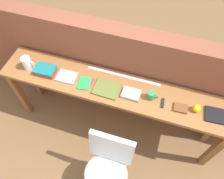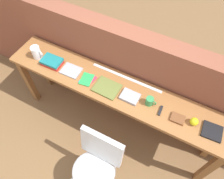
{
  "view_description": "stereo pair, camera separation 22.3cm",
  "coord_description": "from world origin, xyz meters",
  "px_view_note": "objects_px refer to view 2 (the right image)",
  "views": [
    {
      "loc": [
        0.39,
        -0.95,
        2.74
      ],
      "look_at": [
        0.0,
        0.25,
        0.9
      ],
      "focal_mm": 35.0,
      "sensor_mm": 36.0,
      "label": 1
    },
    {
      "loc": [
        0.59,
        -0.86,
        2.74
      ],
      "look_at": [
        0.0,
        0.25,
        0.9
      ],
      "focal_mm": 35.0,
      "sensor_mm": 36.0,
      "label": 2
    }
  ],
  "objects_px": {
    "book_open_centre": "(107,88)",
    "magazine_cycling": "(71,71)",
    "book_stack_leftmost": "(52,62)",
    "sports_ball_small": "(194,122)",
    "book_repair_rightmost": "(212,131)",
    "leather_journal_brown": "(178,119)",
    "chair_white_moulded": "(96,163)",
    "pitcher_white": "(36,52)",
    "mug": "(150,101)",
    "multitool_folded": "(160,111)",
    "pamphlet_pile_colourful": "(87,79)"
  },
  "relations": [
    {
      "from": "multitool_folded",
      "to": "pamphlet_pile_colourful",
      "type": "bearing_deg",
      "value": -179.5
    },
    {
      "from": "magazine_cycling",
      "to": "multitool_folded",
      "type": "height_order",
      "value": "same"
    },
    {
      "from": "book_open_centre",
      "to": "book_repair_rightmost",
      "type": "xyz_separation_m",
      "value": [
        1.08,
        0.02,
        0.0
      ]
    },
    {
      "from": "pitcher_white",
      "to": "sports_ball_small",
      "type": "xyz_separation_m",
      "value": [
        1.81,
        0.01,
        -0.04
      ]
    },
    {
      "from": "chair_white_moulded",
      "to": "pamphlet_pile_colourful",
      "type": "distance_m",
      "value": 0.86
    },
    {
      "from": "pamphlet_pile_colourful",
      "to": "mug",
      "type": "xyz_separation_m",
      "value": [
        0.69,
        0.04,
        0.04
      ]
    },
    {
      "from": "magazine_cycling",
      "to": "pamphlet_pile_colourful",
      "type": "height_order",
      "value": "magazine_cycling"
    },
    {
      "from": "leather_journal_brown",
      "to": "sports_ball_small",
      "type": "height_order",
      "value": "sports_ball_small"
    },
    {
      "from": "multitool_folded",
      "to": "sports_ball_small",
      "type": "relative_size",
      "value": 1.42
    },
    {
      "from": "book_stack_leftmost",
      "to": "sports_ball_small",
      "type": "height_order",
      "value": "sports_ball_small"
    },
    {
      "from": "pamphlet_pile_colourful",
      "to": "mug",
      "type": "bearing_deg",
      "value": 2.9
    },
    {
      "from": "pamphlet_pile_colourful",
      "to": "book_open_centre",
      "type": "distance_m",
      "value": 0.24
    },
    {
      "from": "pitcher_white",
      "to": "mug",
      "type": "bearing_deg",
      "value": 0.92
    },
    {
      "from": "pitcher_white",
      "to": "mug",
      "type": "relative_size",
      "value": 1.67
    },
    {
      "from": "leather_journal_brown",
      "to": "book_repair_rightmost",
      "type": "bearing_deg",
      "value": 1.92
    },
    {
      "from": "pamphlet_pile_colourful",
      "to": "multitool_folded",
      "type": "height_order",
      "value": "multitool_folded"
    },
    {
      "from": "chair_white_moulded",
      "to": "mug",
      "type": "bearing_deg",
      "value": 70.75
    },
    {
      "from": "pitcher_white",
      "to": "book_stack_leftmost",
      "type": "distance_m",
      "value": 0.21
    },
    {
      "from": "book_stack_leftmost",
      "to": "leather_journal_brown",
      "type": "height_order",
      "value": "book_stack_leftmost"
    },
    {
      "from": "book_stack_leftmost",
      "to": "leather_journal_brown",
      "type": "bearing_deg",
      "value": -0.23
    },
    {
      "from": "magazine_cycling",
      "to": "leather_journal_brown",
      "type": "relative_size",
      "value": 1.63
    },
    {
      "from": "pamphlet_pile_colourful",
      "to": "book_stack_leftmost",
      "type": "bearing_deg",
      "value": 179.06
    },
    {
      "from": "pitcher_white",
      "to": "leather_journal_brown",
      "type": "relative_size",
      "value": 1.41
    },
    {
      "from": "sports_ball_small",
      "to": "multitool_folded",
      "type": "bearing_deg",
      "value": -176.33
    },
    {
      "from": "pitcher_white",
      "to": "book_open_centre",
      "type": "height_order",
      "value": "pitcher_white"
    },
    {
      "from": "sports_ball_small",
      "to": "book_stack_leftmost",
      "type": "bearing_deg",
      "value": -179.29
    },
    {
      "from": "book_stack_leftmost",
      "to": "sports_ball_small",
      "type": "bearing_deg",
      "value": 0.71
    },
    {
      "from": "magazine_cycling",
      "to": "pitcher_white",
      "type": "bearing_deg",
      "value": 178.86
    },
    {
      "from": "book_open_centre",
      "to": "magazine_cycling",
      "type": "bearing_deg",
      "value": 179.02
    },
    {
      "from": "chair_white_moulded",
      "to": "book_open_centre",
      "type": "xyz_separation_m",
      "value": [
        -0.22,
        0.64,
        0.36
      ]
    },
    {
      "from": "chair_white_moulded",
      "to": "leather_journal_brown",
      "type": "distance_m",
      "value": 0.91
    },
    {
      "from": "magazine_cycling",
      "to": "pamphlet_pile_colourful",
      "type": "distance_m",
      "value": 0.22
    },
    {
      "from": "book_stack_leftmost",
      "to": "pamphlet_pile_colourful",
      "type": "xyz_separation_m",
      "value": [
        0.47,
        -0.01,
        -0.02
      ]
    },
    {
      "from": "sports_ball_small",
      "to": "book_repair_rightmost",
      "type": "bearing_deg",
      "value": -1.19
    },
    {
      "from": "magazine_cycling",
      "to": "book_stack_leftmost",
      "type": "bearing_deg",
      "value": -179.31
    },
    {
      "from": "mug",
      "to": "book_repair_rightmost",
      "type": "height_order",
      "value": "mug"
    },
    {
      "from": "magazine_cycling",
      "to": "book_open_centre",
      "type": "height_order",
      "value": "book_open_centre"
    },
    {
      "from": "book_stack_leftmost",
      "to": "magazine_cycling",
      "type": "distance_m",
      "value": 0.25
    },
    {
      "from": "book_stack_leftmost",
      "to": "book_repair_rightmost",
      "type": "bearing_deg",
      "value": 0.52
    },
    {
      "from": "mug",
      "to": "book_repair_rightmost",
      "type": "relative_size",
      "value": 0.62
    },
    {
      "from": "book_stack_leftmost",
      "to": "multitool_folded",
      "type": "xyz_separation_m",
      "value": [
        1.29,
        -0.0,
        -0.02
      ]
    },
    {
      "from": "multitool_folded",
      "to": "book_repair_rightmost",
      "type": "distance_m",
      "value": 0.49
    },
    {
      "from": "magazine_cycling",
      "to": "mug",
      "type": "height_order",
      "value": "mug"
    },
    {
      "from": "multitool_folded",
      "to": "sports_ball_small",
      "type": "distance_m",
      "value": 0.32
    },
    {
      "from": "magazine_cycling",
      "to": "sports_ball_small",
      "type": "xyz_separation_m",
      "value": [
        1.36,
        0.01,
        0.03
      ]
    },
    {
      "from": "pitcher_white",
      "to": "mug",
      "type": "height_order",
      "value": "pitcher_white"
    },
    {
      "from": "mug",
      "to": "multitool_folded",
      "type": "xyz_separation_m",
      "value": [
        0.13,
        -0.03,
        -0.04
      ]
    },
    {
      "from": "pitcher_white",
      "to": "chair_white_moulded",
      "type": "bearing_deg",
      "value": -29.91
    },
    {
      "from": "chair_white_moulded",
      "to": "book_stack_leftmost",
      "type": "height_order",
      "value": "book_stack_leftmost"
    },
    {
      "from": "leather_journal_brown",
      "to": "book_repair_rightmost",
      "type": "distance_m",
      "value": 0.32
    }
  ]
}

